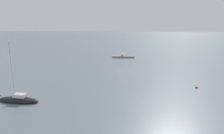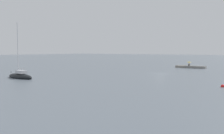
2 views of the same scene
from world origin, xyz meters
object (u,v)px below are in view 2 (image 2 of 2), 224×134
at_px(person_seated_brown_left, 189,65).
at_px(umbrella_open_yellow, 189,62).
at_px(sailboat_black_near, 20,76).
at_px(mooring_buoy_near, 223,86).

relative_size(person_seated_brown_left, umbrella_open_yellow, 0.55).
height_order(person_seated_brown_left, sailboat_black_near, sailboat_black_near).
relative_size(sailboat_black_near, mooring_buoy_near, 19.83).
xyz_separation_m(sailboat_black_near, mooring_buoy_near, (-33.55, -9.81, -0.27)).
relative_size(person_seated_brown_left, mooring_buoy_near, 1.33).
bearing_deg(sailboat_black_near, person_seated_brown_left, -15.49).
bearing_deg(sailboat_black_near, mooring_buoy_near, -68.57).
xyz_separation_m(umbrella_open_yellow, sailboat_black_near, (17.08, 45.53, -1.42)).
bearing_deg(umbrella_open_yellow, person_seated_brown_left, 95.34).
distance_m(person_seated_brown_left, mooring_buoy_near, 39.22).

